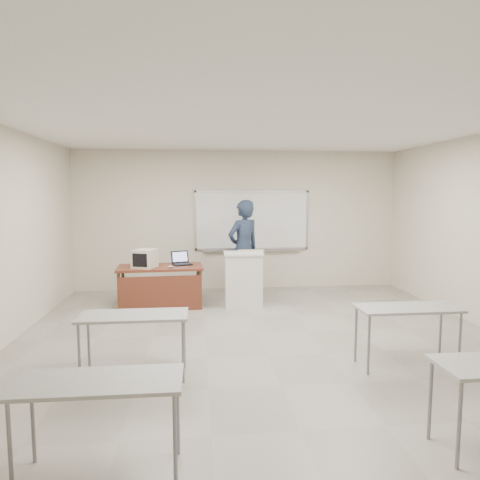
{
  "coord_description": "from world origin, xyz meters",
  "views": [
    {
      "loc": [
        -0.88,
        -5.24,
        2.06
      ],
      "look_at": [
        -0.14,
        2.2,
        1.26
      ],
      "focal_mm": 32.0,
      "sensor_mm": 36.0,
      "label": 1
    }
  ],
  "objects": [
    {
      "name": "floor",
      "position": [
        0.0,
        0.0,
        -0.01
      ],
      "size": [
        7.0,
        8.0,
        0.01
      ],
      "primitive_type": "cube",
      "color": "gray",
      "rests_on": "ground"
    },
    {
      "name": "whiteboard",
      "position": [
        0.3,
        3.97,
        1.48
      ],
      "size": [
        2.48,
        0.1,
        1.31
      ],
      "color": "white",
      "rests_on": "floor"
    },
    {
      "name": "student_desks",
      "position": [
        -0.0,
        -1.35,
        0.67
      ],
      "size": [
        4.4,
        2.2,
        0.73
      ],
      "color": "#A1A19C",
      "rests_on": "floor"
    },
    {
      "name": "instructor_desk",
      "position": [
        -1.57,
        2.49,
        0.56
      ],
      "size": [
        1.54,
        0.77,
        0.75
      ],
      "rotation": [
        0.0,
        0.0,
        0.06
      ],
      "color": "#5C2919",
      "rests_on": "floor"
    },
    {
      "name": "podium",
      "position": [
        -0.05,
        2.5,
        0.5
      ],
      "size": [
        0.71,
        0.52,
        1.0
      ],
      "rotation": [
        0.0,
        0.0,
        -0.02
      ],
      "color": "silver",
      "rests_on": "floor"
    },
    {
      "name": "crt_monitor",
      "position": [
        -1.82,
        2.48,
        0.91
      ],
      "size": [
        0.36,
        0.41,
        0.34
      ],
      "rotation": [
        0.0,
        0.0,
        -0.34
      ],
      "color": "beige",
      "rests_on": "instructor_desk"
    },
    {
      "name": "laptop",
      "position": [
        -1.17,
        2.76,
        0.81
      ],
      "size": [
        0.33,
        0.31,
        0.25
      ],
      "rotation": [
        0.0,
        0.0,
        0.35
      ],
      "color": "black",
      "rests_on": "instructor_desk"
    },
    {
      "name": "mouse",
      "position": [
        -1.37,
        2.4,
        0.77
      ],
      "size": [
        0.11,
        0.07,
        0.04
      ],
      "primitive_type": "ellipsoid",
      "rotation": [
        0.0,
        0.0,
        0.06
      ],
      "color": "#9B9DA3",
      "rests_on": "instructor_desk"
    },
    {
      "name": "keyboard",
      "position": [
        0.1,
        2.58,
        1.01
      ],
      "size": [
        0.5,
        0.19,
        0.03
      ],
      "primitive_type": "cube",
      "rotation": [
        0.0,
        0.0,
        -0.06
      ],
      "color": "beige",
      "rests_on": "podium"
    },
    {
      "name": "presenter",
      "position": [
        0.02,
        3.13,
        0.98
      ],
      "size": [
        0.85,
        0.77,
        1.95
      ],
      "primitive_type": "imported",
      "rotation": [
        0.0,
        0.0,
        3.68
      ],
      "color": "black",
      "rests_on": "floor"
    }
  ]
}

